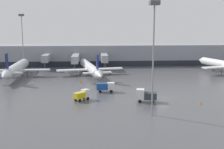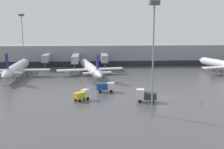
{
  "view_description": "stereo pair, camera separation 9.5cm",
  "coord_description": "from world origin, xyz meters",
  "px_view_note": "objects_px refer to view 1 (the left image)",
  "views": [
    {
      "loc": [
        -17.21,
        -65.75,
        17.25
      ],
      "look_at": [
        -11.44,
        16.45,
        3.0
      ],
      "focal_mm": 45.0,
      "sensor_mm": 36.0,
      "label": 1
    },
    {
      "loc": [
        -17.11,
        -65.75,
        17.25
      ],
      "look_at": [
        -11.44,
        16.45,
        3.0
      ],
      "focal_mm": 45.0,
      "sensor_mm": 36.0,
      "label": 2
    }
  ],
  "objects_px": {
    "service_truck_2": "(105,86)",
    "apron_light_mast_2": "(154,28)",
    "traffic_cone_1": "(201,103)",
    "traffic_cone_2": "(80,81)",
    "apron_light_mast_1": "(22,27)",
    "parked_jet_1": "(90,68)",
    "service_truck_1": "(146,95)",
    "parked_jet_2": "(16,68)",
    "service_truck_0": "(82,95)"
  },
  "relations": [
    {
      "from": "service_truck_1",
      "to": "traffic_cone_1",
      "type": "relative_size",
      "value": 6.75
    },
    {
      "from": "parked_jet_2",
      "to": "service_truck_1",
      "type": "height_order",
      "value": "parked_jet_2"
    },
    {
      "from": "traffic_cone_1",
      "to": "service_truck_1",
      "type": "bearing_deg",
      "value": 166.83
    },
    {
      "from": "traffic_cone_1",
      "to": "apron_light_mast_2",
      "type": "distance_m",
      "value": 21.79
    },
    {
      "from": "apron_light_mast_2",
      "to": "parked_jet_1",
      "type": "bearing_deg",
      "value": 104.88
    },
    {
      "from": "parked_jet_1",
      "to": "traffic_cone_1",
      "type": "bearing_deg",
      "value": -158.16
    },
    {
      "from": "service_truck_0",
      "to": "traffic_cone_2",
      "type": "xyz_separation_m",
      "value": [
        -1.26,
        21.16,
        -1.02
      ]
    },
    {
      "from": "parked_jet_1",
      "to": "apron_light_mast_2",
      "type": "distance_m",
      "value": 50.19
    },
    {
      "from": "traffic_cone_1",
      "to": "service_truck_0",
      "type": "bearing_deg",
      "value": 168.92
    },
    {
      "from": "service_truck_2",
      "to": "apron_light_mast_2",
      "type": "height_order",
      "value": "apron_light_mast_2"
    },
    {
      "from": "service_truck_1",
      "to": "apron_light_mast_1",
      "type": "bearing_deg",
      "value": -42.63
    },
    {
      "from": "service_truck_2",
      "to": "parked_jet_1",
      "type": "bearing_deg",
      "value": 97.05
    },
    {
      "from": "parked_jet_1",
      "to": "service_truck_2",
      "type": "bearing_deg",
      "value": 178.74
    },
    {
      "from": "traffic_cone_2",
      "to": "apron_light_mast_2",
      "type": "relative_size",
      "value": 0.04
    },
    {
      "from": "traffic_cone_1",
      "to": "apron_light_mast_1",
      "type": "distance_m",
      "value": 77.76
    },
    {
      "from": "service_truck_0",
      "to": "service_truck_2",
      "type": "bearing_deg",
      "value": 9.99
    },
    {
      "from": "parked_jet_1",
      "to": "parked_jet_2",
      "type": "distance_m",
      "value": 25.25
    },
    {
      "from": "apron_light_mast_2",
      "to": "parked_jet_2",
      "type": "bearing_deg",
      "value": 130.17
    },
    {
      "from": "apron_light_mast_1",
      "to": "service_truck_1",
      "type": "bearing_deg",
      "value": -53.0
    },
    {
      "from": "parked_jet_2",
      "to": "traffic_cone_1",
      "type": "xyz_separation_m",
      "value": [
        50.03,
        -37.62,
        -2.62
      ]
    },
    {
      "from": "parked_jet_2",
      "to": "service_truck_1",
      "type": "relative_size",
      "value": 7.26
    },
    {
      "from": "parked_jet_2",
      "to": "traffic_cone_2",
      "type": "xyz_separation_m",
      "value": [
        22.17,
        -11.26,
        -2.59
      ]
    },
    {
      "from": "parked_jet_2",
      "to": "service_truck_1",
      "type": "xyz_separation_m",
      "value": [
        38.11,
        -34.83,
        -1.38
      ]
    },
    {
      "from": "apron_light_mast_1",
      "to": "apron_light_mast_2",
      "type": "relative_size",
      "value": 1.0
    },
    {
      "from": "parked_jet_1",
      "to": "apron_light_mast_1",
      "type": "distance_m",
      "value": 34.37
    },
    {
      "from": "apron_light_mast_1",
      "to": "apron_light_mast_2",
      "type": "height_order",
      "value": "apron_light_mast_1"
    },
    {
      "from": "parked_jet_1",
      "to": "service_truck_1",
      "type": "relative_size",
      "value": 7.65
    },
    {
      "from": "traffic_cone_2",
      "to": "apron_light_mast_2",
      "type": "height_order",
      "value": "apron_light_mast_2"
    },
    {
      "from": "service_truck_0",
      "to": "apron_light_mast_2",
      "type": "bearing_deg",
      "value": -84.35
    },
    {
      "from": "service_truck_0",
      "to": "service_truck_2",
      "type": "height_order",
      "value": "service_truck_2"
    },
    {
      "from": "service_truck_0",
      "to": "traffic_cone_2",
      "type": "distance_m",
      "value": 21.22
    },
    {
      "from": "parked_jet_1",
      "to": "traffic_cone_2",
      "type": "bearing_deg",
      "value": 157.14
    },
    {
      "from": "parked_jet_1",
      "to": "service_truck_0",
      "type": "xyz_separation_m",
      "value": [
        -1.73,
        -34.49,
        -1.19
      ]
    },
    {
      "from": "traffic_cone_2",
      "to": "apron_light_mast_1",
      "type": "relative_size",
      "value": 0.04
    },
    {
      "from": "service_truck_2",
      "to": "traffic_cone_1",
      "type": "xyz_separation_m",
      "value": [
        20.7,
        -13.28,
        -1.17
      ]
    },
    {
      "from": "parked_jet_2",
      "to": "service_truck_1",
      "type": "distance_m",
      "value": 51.65
    },
    {
      "from": "service_truck_2",
      "to": "apron_light_mast_1",
      "type": "distance_m",
      "value": 54.72
    },
    {
      "from": "parked_jet_2",
      "to": "apron_light_mast_2",
      "type": "distance_m",
      "value": 59.79
    },
    {
      "from": "service_truck_1",
      "to": "traffic_cone_2",
      "type": "bearing_deg",
      "value": -45.58
    },
    {
      "from": "parked_jet_2",
      "to": "parked_jet_1",
      "type": "bearing_deg",
      "value": -87.66
    },
    {
      "from": "traffic_cone_1",
      "to": "apron_light_mast_2",
      "type": "xyz_separation_m",
      "value": [
        -12.51,
        -6.82,
        16.49
      ]
    },
    {
      "from": "service_truck_0",
      "to": "apron_light_mast_2",
      "type": "xyz_separation_m",
      "value": [
        14.09,
        -12.02,
        15.45
      ]
    },
    {
      "from": "parked_jet_1",
      "to": "apron_light_mast_1",
      "type": "relative_size",
      "value": 1.71
    },
    {
      "from": "service_truck_1",
      "to": "traffic_cone_2",
      "type": "xyz_separation_m",
      "value": [
        -15.93,
        23.57,
        -1.22
      ]
    },
    {
      "from": "service_truck_0",
      "to": "apron_light_mast_2",
      "type": "relative_size",
      "value": 0.18
    },
    {
      "from": "traffic_cone_2",
      "to": "parked_jet_2",
      "type": "bearing_deg",
      "value": 153.08
    },
    {
      "from": "service_truck_1",
      "to": "traffic_cone_1",
      "type": "xyz_separation_m",
      "value": [
        11.93,
        -2.79,
        -1.24
      ]
    },
    {
      "from": "traffic_cone_1",
      "to": "traffic_cone_2",
      "type": "relative_size",
      "value": 0.93
    },
    {
      "from": "apron_light_mast_2",
      "to": "apron_light_mast_1",
      "type": "bearing_deg",
      "value": 122.14
    },
    {
      "from": "service_truck_2",
      "to": "traffic_cone_2",
      "type": "height_order",
      "value": "service_truck_2"
    }
  ]
}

